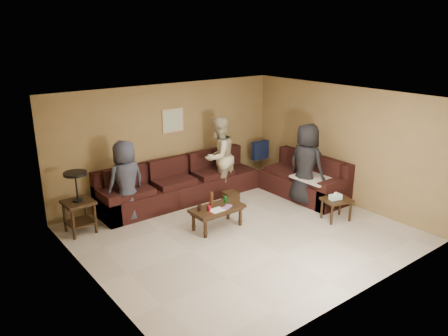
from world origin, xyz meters
The scene contains 10 objects.
room centered at (0.00, 0.00, 1.66)m, with size 5.60×5.50×2.50m.
sectional_sofa centered at (0.81, 1.52, 0.33)m, with size 4.65×2.90×0.97m.
coffee_table centered at (-0.22, 0.46, 0.36)m, with size 1.02×0.53×0.70m.
end_table_left centered at (-2.33, 1.85, 0.61)m, with size 0.53×0.53×1.17m.
side_table_right centered at (1.85, -0.67, 0.38)m, with size 0.63×0.56×0.59m.
waste_bin centered at (0.60, 1.08, 0.17)m, with size 0.29×0.29×0.34m, color black.
wall_art centered at (0.10, 2.48, 1.70)m, with size 0.52×0.04×0.52m.
person_left centered at (-1.38, 1.83, 0.80)m, with size 0.79×0.51×1.61m, color #313444.
person_middle centered at (0.87, 1.84, 0.89)m, with size 0.86×0.67×1.78m, color #BCB18B.
person_right centered at (2.02, 0.30, 0.87)m, with size 0.85×0.56×1.75m, color black.
Camera 1 is at (-4.71, -5.59, 3.62)m, focal length 35.00 mm.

